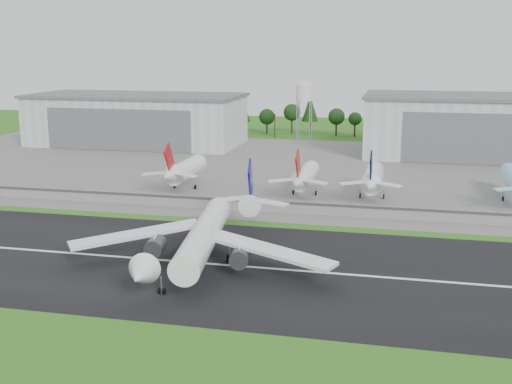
% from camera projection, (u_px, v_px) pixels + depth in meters
% --- Properties ---
extents(ground, '(600.00, 600.00, 0.00)m').
position_uv_depth(ground, '(183.00, 280.00, 124.67)').
color(ground, '#205C15').
rests_on(ground, ground).
extents(runway, '(320.00, 60.00, 0.10)m').
position_uv_depth(runway, '(199.00, 263.00, 134.16)').
color(runway, black).
rests_on(runway, ground).
extents(runway_centerline, '(220.00, 1.00, 0.02)m').
position_uv_depth(runway_centerline, '(199.00, 263.00, 134.15)').
color(runway_centerline, white).
rests_on(runway_centerline, runway).
extents(apron, '(320.00, 150.00, 0.10)m').
position_uv_depth(apron, '(290.00, 168.00, 238.70)').
color(apron, slate).
rests_on(apron, ground).
extents(blast_fence, '(240.00, 0.61, 3.50)m').
position_uv_depth(blast_fence, '(249.00, 205.00, 176.53)').
color(blast_fence, gray).
rests_on(blast_fence, ground).
extents(hangar_west, '(97.00, 44.00, 23.20)m').
position_uv_depth(hangar_west, '(137.00, 119.00, 296.35)').
color(hangar_west, silver).
rests_on(hangar_west, ground).
extents(hangar_east, '(102.00, 47.00, 25.20)m').
position_uv_depth(hangar_east, '(490.00, 126.00, 262.19)').
color(hangar_east, silver).
rests_on(hangar_east, ground).
extents(water_tower, '(8.40, 8.40, 29.40)m').
position_uv_depth(water_tower, '(305.00, 91.00, 296.16)').
color(water_tower, '#99999E').
rests_on(water_tower, ground).
extents(utility_poles, '(230.00, 3.00, 12.00)m').
position_uv_depth(utility_poles, '(319.00, 139.00, 314.74)').
color(utility_poles, black).
rests_on(utility_poles, ground).
extents(treeline, '(320.00, 16.00, 22.00)m').
position_uv_depth(treeline, '(322.00, 135.00, 329.00)').
color(treeline, black).
rests_on(treeline, ground).
extents(main_airliner, '(56.69, 59.20, 18.17)m').
position_uv_depth(main_airliner, '(203.00, 242.00, 132.44)').
color(main_airliner, white).
rests_on(main_airliner, runway).
extents(parked_jet_red_a, '(7.36, 31.29, 16.80)m').
position_uv_depth(parked_jet_red_a, '(183.00, 170.00, 201.92)').
color(parked_jet_red_a, white).
rests_on(parked_jet_red_a, ground).
extents(parked_jet_red_b, '(7.36, 31.29, 16.48)m').
position_uv_depth(parked_jet_red_b, '(304.00, 177.00, 193.49)').
color(parked_jet_red_b, white).
rests_on(parked_jet_red_b, ground).
extents(parked_jet_navy, '(7.36, 31.29, 16.73)m').
position_uv_depth(parked_jet_navy, '(372.00, 179.00, 189.02)').
color(parked_jet_navy, white).
rests_on(parked_jet_navy, ground).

